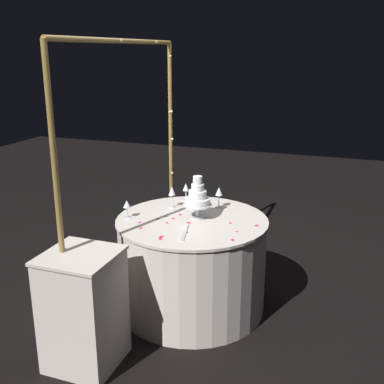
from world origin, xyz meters
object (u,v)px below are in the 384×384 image
side_table (84,309)px  cake_knife (185,231)px  wine_glass_0 (186,188)px  wine_glass_1 (127,205)px  tiered_cake (197,197)px  decorative_arch (126,139)px  main_table (192,264)px  wine_glass_3 (172,192)px  wine_glass_2 (219,192)px

side_table → cake_knife: size_ratio=2.64×
wine_glass_0 → wine_glass_1: wine_glass_0 is taller
tiered_cake → wine_glass_0: tiered_cake is taller
decorative_arch → main_table: decorative_arch is taller
wine_glass_0 → wine_glass_3: (-0.20, 0.04, 0.02)m
main_table → wine_glass_1: bearing=105.9°
decorative_arch → wine_glass_0: 0.70m
wine_glass_0 → cake_knife: bearing=-160.1°
decorative_arch → cake_knife: size_ratio=6.99×
main_table → wine_glass_3: wine_glass_3 is taller
decorative_arch → wine_glass_1: (-0.14, -0.06, -0.48)m
main_table → tiered_cake: (0.04, -0.03, 0.53)m
tiered_cake → wine_glass_1: tiered_cake is taller
cake_knife → wine_glass_0: bearing=19.9°
cake_knife → decorative_arch: bearing=65.5°
decorative_arch → wine_glass_3: (0.21, -0.29, -0.45)m
main_table → wine_glass_3: size_ratio=6.47×
wine_glass_2 → wine_glass_3: wine_glass_3 is taller
main_table → side_table: side_table is taller
decorative_arch → wine_glass_1: size_ratio=14.97×
side_table → tiered_cake: 1.15m
main_table → cake_knife: cake_knife is taller
decorative_arch → cake_knife: bearing=-114.5°
side_table → wine_glass_0: (1.29, -0.21, 0.47)m
main_table → decorative_arch: bearing=89.9°
main_table → cake_knife: (-0.26, -0.04, 0.38)m
wine_glass_1 → cake_knife: wine_glass_1 is taller
side_table → wine_glass_3: bearing=-8.9°
main_table → wine_glass_2: bearing=-19.2°
side_table → tiered_cake: bearing=-25.8°
side_table → wine_glass_3: wine_glass_3 is taller
decorative_arch → wine_glass_2: decorative_arch is taller
wine_glass_0 → wine_glass_1: bearing=153.4°
cake_knife → tiered_cake: bearing=2.2°
tiered_cake → wine_glass_1: bearing=109.4°
wine_glass_2 → cake_knife: 0.60m
wine_glass_0 → wine_glass_2: bearing=-105.1°
wine_glass_3 → cake_knife: 0.56m
decorative_arch → wine_glass_2: 0.85m
main_table → wine_glass_0: size_ratio=7.54×
decorative_arch → wine_glass_0: size_ratio=13.39×
decorative_arch → tiered_cake: size_ratio=6.25×
wine_glass_1 → wine_glass_3: size_ratio=0.77×
tiered_cake → cake_knife: bearing=-177.8°
decorative_arch → side_table: bearing=-172.5°
wine_glass_2 → wine_glass_1: bearing=128.1°
side_table → wine_glass_2: (1.20, -0.53, 0.49)m
wine_glass_0 → tiered_cake: bearing=-147.9°
wine_glass_1 → cake_knife: size_ratio=0.47×
wine_glass_1 → cake_knife: bearing=-103.7°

